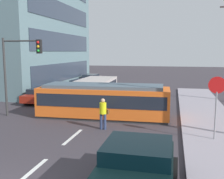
# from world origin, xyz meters

# --- Properties ---
(ground_plane) EXTENTS (120.00, 120.00, 0.00)m
(ground_plane) POSITION_xyz_m (0.00, 10.00, 0.00)
(ground_plane) COLOR #3A343B
(sidewalk_curb_right) EXTENTS (3.20, 36.00, 0.14)m
(sidewalk_curb_right) POSITION_xyz_m (6.80, 6.00, 0.07)
(sidewalk_curb_right) COLOR #98909B
(sidewalk_curb_right) RESTS_ON ground
(lane_stripe_1) EXTENTS (0.16, 2.40, 0.01)m
(lane_stripe_1) POSITION_xyz_m (0.00, 2.00, 0.01)
(lane_stripe_1) COLOR silver
(lane_stripe_1) RESTS_ON ground
(lane_stripe_2) EXTENTS (0.16, 2.40, 0.01)m
(lane_stripe_2) POSITION_xyz_m (0.00, 6.00, 0.01)
(lane_stripe_2) COLOR silver
(lane_stripe_2) RESTS_ON ground
(lane_stripe_3) EXTENTS (0.16, 2.40, 0.01)m
(lane_stripe_3) POSITION_xyz_m (0.00, 16.17, 0.01)
(lane_stripe_3) COLOR silver
(lane_stripe_3) RESTS_ON ground
(lane_stripe_4) EXTENTS (0.16, 2.40, 0.01)m
(lane_stripe_4) POSITION_xyz_m (0.00, 22.17, 0.01)
(lane_stripe_4) COLOR silver
(lane_stripe_4) RESTS_ON ground
(corner_building) EXTENTS (14.55, 17.54, 16.00)m
(corner_building) POSITION_xyz_m (-14.35, 22.03, 8.00)
(corner_building) COLOR slate
(corner_building) RESTS_ON ground
(streetcar_tram) EXTENTS (8.22, 2.81, 2.09)m
(streetcar_tram) POSITION_xyz_m (0.46, 10.17, 1.08)
(streetcar_tram) COLOR orange
(streetcar_tram) RESTS_ON ground
(city_bus) EXTENTS (2.63, 5.35, 1.86)m
(city_bus) POSITION_xyz_m (-1.55, 15.33, 1.07)
(city_bus) COLOR #B9ADA8
(city_bus) RESTS_ON ground
(pedestrian_crossing) EXTENTS (0.51, 0.36, 1.67)m
(pedestrian_crossing) POSITION_xyz_m (1.11, 7.57, 0.94)
(pedestrian_crossing) COLOR navy
(pedestrian_crossing) RESTS_ON ground
(pickup_truck_parked) EXTENTS (2.30, 5.01, 1.55)m
(pickup_truck_parked) POSITION_xyz_m (3.76, 1.01, 0.80)
(pickup_truck_parked) COLOR black
(pickup_truck_parked) RESTS_ON ground
(parked_sedan_mid) EXTENTS (2.07, 4.58, 1.19)m
(parked_sedan_mid) POSITION_xyz_m (-5.71, 14.13, 0.63)
(parked_sedan_mid) COLOR maroon
(parked_sedan_mid) RESTS_ON ground
(parked_sedan_far) EXTENTS (2.03, 4.39, 1.19)m
(parked_sedan_far) POSITION_xyz_m (-4.83, 20.81, 0.62)
(parked_sedan_far) COLOR navy
(parked_sedan_far) RESTS_ON ground
(parked_sedan_furthest) EXTENTS (2.14, 4.15, 1.19)m
(parked_sedan_furthest) POSITION_xyz_m (-5.78, 27.31, 0.62)
(parked_sedan_furthest) COLOR silver
(parked_sedan_furthest) RESTS_ON ground
(stop_sign) EXTENTS (0.76, 0.07, 2.88)m
(stop_sign) POSITION_xyz_m (6.61, 6.77, 2.19)
(stop_sign) COLOR gray
(stop_sign) RESTS_ON sidewalk_curb_right
(traffic_light_mast) EXTENTS (2.66, 0.33, 4.97)m
(traffic_light_mast) POSITION_xyz_m (-4.71, 9.14, 3.48)
(traffic_light_mast) COLOR #333333
(traffic_light_mast) RESTS_ON ground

